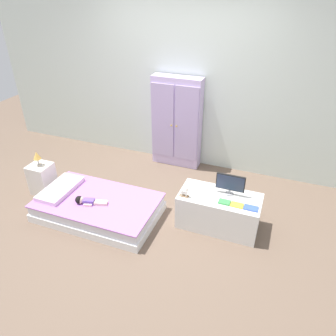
{
  "coord_description": "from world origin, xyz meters",
  "views": [
    {
      "loc": [
        1.43,
        -2.83,
        2.6
      ],
      "look_at": [
        0.2,
        0.38,
        0.54
      ],
      "focal_mm": 34.34,
      "sensor_mm": 36.0,
      "label": 1
    }
  ],
  "objects_px": {
    "bed": "(98,207)",
    "tv_monitor": "(230,183)",
    "doll": "(85,201)",
    "tv_stand": "(219,211)",
    "book_yellow": "(237,205)",
    "book_blue": "(251,208)",
    "book_green": "(224,202)",
    "wardrobe": "(177,123)",
    "nightstand": "(42,179)",
    "table_lamp": "(37,156)",
    "rocking_horse_toy": "(185,192)"
  },
  "relations": [
    {
      "from": "book_yellow",
      "to": "tv_monitor",
      "type": "bearing_deg",
      "value": 124.35
    },
    {
      "from": "nightstand",
      "to": "tv_stand",
      "type": "distance_m",
      "value": 2.43
    },
    {
      "from": "tv_monitor",
      "to": "bed",
      "type": "bearing_deg",
      "value": -164.45
    },
    {
      "from": "wardrobe",
      "to": "book_yellow",
      "type": "height_order",
      "value": "wardrobe"
    },
    {
      "from": "tv_stand",
      "to": "rocking_horse_toy",
      "type": "height_order",
      "value": "rocking_horse_toy"
    },
    {
      "from": "wardrobe",
      "to": "book_blue",
      "type": "height_order",
      "value": "wardrobe"
    },
    {
      "from": "book_blue",
      "to": "rocking_horse_toy",
      "type": "bearing_deg",
      "value": -176.54
    },
    {
      "from": "doll",
      "to": "tv_stand",
      "type": "xyz_separation_m",
      "value": [
        1.53,
        0.46,
        -0.06
      ]
    },
    {
      "from": "doll",
      "to": "wardrobe",
      "type": "bearing_deg",
      "value": 72.07
    },
    {
      "from": "book_green",
      "to": "rocking_horse_toy",
      "type": "bearing_deg",
      "value": -174.28
    },
    {
      "from": "nightstand",
      "to": "wardrobe",
      "type": "bearing_deg",
      "value": 44.54
    },
    {
      "from": "tv_stand",
      "to": "book_green",
      "type": "height_order",
      "value": "book_green"
    },
    {
      "from": "bed",
      "to": "wardrobe",
      "type": "bearing_deg",
      "value": 73.89
    },
    {
      "from": "nightstand",
      "to": "book_yellow",
      "type": "height_order",
      "value": "book_yellow"
    },
    {
      "from": "doll",
      "to": "book_blue",
      "type": "height_order",
      "value": "book_blue"
    },
    {
      "from": "bed",
      "to": "doll",
      "type": "bearing_deg",
      "value": -128.9
    },
    {
      "from": "tv_monitor",
      "to": "book_green",
      "type": "height_order",
      "value": "tv_monitor"
    },
    {
      "from": "book_yellow",
      "to": "book_blue",
      "type": "xyz_separation_m",
      "value": [
        0.15,
        0.0,
        -0.0
      ]
    },
    {
      "from": "bed",
      "to": "tv_monitor",
      "type": "bearing_deg",
      "value": 15.55
    },
    {
      "from": "bed",
      "to": "nightstand",
      "type": "bearing_deg",
      "value": 170.0
    },
    {
      "from": "tv_monitor",
      "to": "book_yellow",
      "type": "bearing_deg",
      "value": -55.65
    },
    {
      "from": "wardrobe",
      "to": "tv_stand",
      "type": "bearing_deg",
      "value": -51.78
    },
    {
      "from": "nightstand",
      "to": "tv_stand",
      "type": "height_order",
      "value": "tv_stand"
    },
    {
      "from": "wardrobe",
      "to": "rocking_horse_toy",
      "type": "bearing_deg",
      "value": -66.57
    },
    {
      "from": "tv_stand",
      "to": "book_green",
      "type": "xyz_separation_m",
      "value": [
        0.07,
        -0.1,
        0.22
      ]
    },
    {
      "from": "wardrobe",
      "to": "nightstand",
      "type": "bearing_deg",
      "value": -135.46
    },
    {
      "from": "tv_stand",
      "to": "tv_monitor",
      "type": "bearing_deg",
      "value": 42.55
    },
    {
      "from": "bed",
      "to": "tv_stand",
      "type": "xyz_separation_m",
      "value": [
        1.44,
        0.35,
        0.1
      ]
    },
    {
      "from": "nightstand",
      "to": "bed",
      "type": "bearing_deg",
      "value": -10.0
    },
    {
      "from": "bed",
      "to": "table_lamp",
      "type": "bearing_deg",
      "value": 170.0
    },
    {
      "from": "tv_monitor",
      "to": "book_blue",
      "type": "height_order",
      "value": "tv_monitor"
    },
    {
      "from": "rocking_horse_toy",
      "to": "book_green",
      "type": "distance_m",
      "value": 0.45
    },
    {
      "from": "doll",
      "to": "bed",
      "type": "bearing_deg",
      "value": 51.1
    },
    {
      "from": "nightstand",
      "to": "book_yellow",
      "type": "relative_size",
      "value": 3.05
    },
    {
      "from": "wardrobe",
      "to": "book_yellow",
      "type": "xyz_separation_m",
      "value": [
        1.19,
        -1.35,
        -0.26
      ]
    },
    {
      "from": "bed",
      "to": "book_yellow",
      "type": "height_order",
      "value": "book_yellow"
    },
    {
      "from": "bed",
      "to": "book_green",
      "type": "distance_m",
      "value": 1.56
    },
    {
      "from": "bed",
      "to": "tv_monitor",
      "type": "xyz_separation_m",
      "value": [
        1.53,
        0.42,
        0.46
      ]
    },
    {
      "from": "book_blue",
      "to": "tv_stand",
      "type": "bearing_deg",
      "value": 163.94
    },
    {
      "from": "nightstand",
      "to": "table_lamp",
      "type": "xyz_separation_m",
      "value": [
        0.0,
        0.0,
        0.35
      ]
    },
    {
      "from": "rocking_horse_toy",
      "to": "book_yellow",
      "type": "xyz_separation_m",
      "value": [
        0.59,
        0.04,
        -0.05
      ]
    },
    {
      "from": "book_blue",
      "to": "table_lamp",
      "type": "bearing_deg",
      "value": -178.6
    },
    {
      "from": "doll",
      "to": "rocking_horse_toy",
      "type": "relative_size",
      "value": 3.08
    },
    {
      "from": "doll",
      "to": "table_lamp",
      "type": "height_order",
      "value": "table_lamp"
    },
    {
      "from": "nightstand",
      "to": "book_yellow",
      "type": "xyz_separation_m",
      "value": [
        2.63,
        0.07,
        0.22
      ]
    },
    {
      "from": "doll",
      "to": "book_blue",
      "type": "bearing_deg",
      "value": 10.64
    },
    {
      "from": "nightstand",
      "to": "tv_stand",
      "type": "bearing_deg",
      "value": 4.08
    },
    {
      "from": "bed",
      "to": "nightstand",
      "type": "distance_m",
      "value": 1.0
    },
    {
      "from": "book_yellow",
      "to": "tv_stand",
      "type": "bearing_deg",
      "value": 153.7
    },
    {
      "from": "book_blue",
      "to": "wardrobe",
      "type": "bearing_deg",
      "value": 134.87
    }
  ]
}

